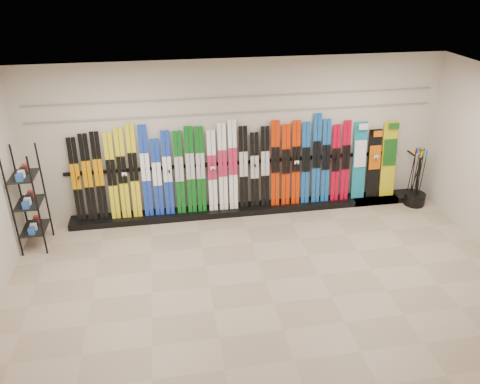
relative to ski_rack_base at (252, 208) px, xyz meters
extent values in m
plane|color=tan|center=(-0.22, -2.28, -0.06)|extent=(8.00, 8.00, 0.00)
plane|color=beige|center=(-0.22, 0.22, 1.44)|extent=(8.00, 0.00, 8.00)
plane|color=silver|center=(-0.22, -2.28, 2.94)|extent=(8.00, 8.00, 0.00)
cube|color=black|center=(0.00, 0.00, 0.00)|extent=(8.00, 0.40, 0.12)
cube|color=black|center=(-3.28, 0.05, 0.86)|extent=(0.17, 0.21, 1.61)
cube|color=black|center=(-3.07, 0.05, 0.89)|extent=(0.17, 0.22, 1.67)
cube|color=black|center=(-2.87, 0.05, 0.90)|extent=(0.17, 0.22, 1.69)
cube|color=yellow|center=(-2.64, 0.05, 0.89)|extent=(0.17, 0.22, 1.66)
cube|color=yellow|center=(-2.45, 0.06, 0.92)|extent=(0.17, 0.23, 1.73)
cube|color=yellow|center=(-2.24, 0.06, 0.96)|extent=(0.17, 0.24, 1.81)
cube|color=#1637AF|center=(-2.02, 0.06, 0.94)|extent=(0.17, 0.23, 1.77)
cube|color=#1637AF|center=(-1.82, 0.04, 0.81)|extent=(0.17, 0.20, 1.50)
cube|color=#1637AF|center=(-1.62, 0.05, 0.88)|extent=(0.17, 0.22, 1.64)
cube|color=#0C5A16|center=(-1.40, 0.05, 0.87)|extent=(0.17, 0.22, 1.62)
cube|color=#0C5A16|center=(-1.19, 0.05, 0.91)|extent=(0.17, 0.22, 1.70)
cube|color=#0C5A16|center=(-0.99, 0.05, 0.90)|extent=(0.17, 0.22, 1.68)
cube|color=white|center=(-0.77, 0.05, 0.86)|extent=(0.17, 0.21, 1.60)
cube|color=white|center=(-0.57, 0.06, 0.92)|extent=(0.17, 0.23, 1.72)
cube|color=white|center=(-0.37, 0.06, 0.94)|extent=(0.17, 0.23, 1.77)
cube|color=black|center=(-0.16, 0.05, 0.88)|extent=(0.17, 0.22, 1.64)
cube|color=black|center=(0.06, 0.04, 0.81)|extent=(0.17, 0.20, 1.51)
cube|color=black|center=(0.27, 0.05, 0.87)|extent=(0.17, 0.21, 1.61)
cube|color=red|center=(0.47, 0.06, 0.92)|extent=(0.17, 0.23, 1.71)
cube|color=red|center=(0.68, 0.05, 0.87)|extent=(0.17, 0.22, 1.63)
cube|color=red|center=(0.89, 0.05, 0.91)|extent=(0.17, 0.22, 1.69)
cube|color=#134F9A|center=(1.09, 0.05, 0.89)|extent=(0.17, 0.22, 1.65)
cube|color=#134F9A|center=(1.31, 0.06, 0.96)|extent=(0.17, 0.24, 1.81)
cube|color=#134F9A|center=(1.50, 0.05, 0.90)|extent=(0.17, 0.22, 1.69)
cube|color=#B2021E|center=(1.71, 0.05, 0.84)|extent=(0.17, 0.21, 1.57)
cube|color=#B2021E|center=(1.92, 0.05, 0.88)|extent=(0.17, 0.22, 1.64)
cube|color=#14728C|center=(2.23, 0.08, 0.85)|extent=(0.27, 0.24, 1.58)
cube|color=black|center=(2.54, 0.07, 0.77)|extent=(0.27, 0.22, 1.42)
cube|color=gold|center=(2.87, 0.08, 0.84)|extent=(0.31, 0.24, 1.55)
cube|color=black|center=(-3.97, -0.58, 0.84)|extent=(0.40, 0.60, 1.81)
cylinder|color=black|center=(3.38, -0.28, 0.07)|extent=(0.42, 0.42, 0.25)
cylinder|color=black|center=(3.44, -0.21, 0.55)|extent=(0.03, 0.04, 1.18)
cylinder|color=black|center=(3.30, -0.35, 0.55)|extent=(0.06, 0.14, 1.18)
cylinder|color=black|center=(3.33, -0.13, 0.55)|extent=(0.09, 0.04, 1.18)
cylinder|color=black|center=(3.38, -0.24, 0.55)|extent=(0.04, 0.09, 1.18)
cylinder|color=black|center=(3.36, -0.24, 0.55)|extent=(0.03, 0.05, 1.18)
cylinder|color=black|center=(3.36, -0.21, 0.55)|extent=(0.14, 0.09, 1.17)
cylinder|color=black|center=(3.39, -0.12, 0.55)|extent=(0.06, 0.10, 1.18)
cylinder|color=black|center=(3.39, -0.27, 0.55)|extent=(0.05, 0.11, 1.18)
cylinder|color=black|center=(3.42, -0.20, 0.55)|extent=(0.14, 0.12, 1.17)
cylinder|color=black|center=(3.28, -0.15, 0.55)|extent=(0.03, 0.12, 1.18)
cylinder|color=black|center=(3.42, -0.33, 0.55)|extent=(0.07, 0.06, 1.18)
cube|color=gray|center=(-0.22, 0.20, 1.94)|extent=(7.60, 0.02, 0.03)
cube|color=gray|center=(-0.22, 0.20, 2.24)|extent=(7.60, 0.02, 0.03)
camera|label=1|loc=(-1.64, -8.11, 4.50)|focal=35.00mm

